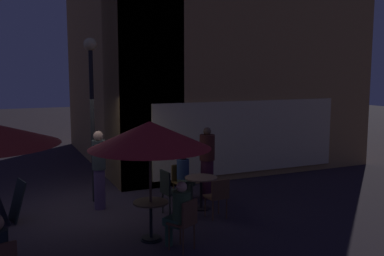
{
  "coord_description": "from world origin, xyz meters",
  "views": [
    {
      "loc": [
        -1.88,
        -9.83,
        3.16
      ],
      "look_at": [
        2.33,
        -0.36,
        1.81
      ],
      "focal_mm": 41.0,
      "sensor_mm": 36.0,
      "label": 1
    }
  ],
  "objects_px": {
    "patron_standing_5": "(207,163)",
    "patio_umbrella_1": "(150,135)",
    "street_lamp_near_corner": "(92,91)",
    "patron_standing_4": "(99,169)",
    "cafe_chair_4": "(181,179)",
    "patron_seated_3": "(184,173)",
    "cafe_table_1": "(151,214)",
    "cafe_table_2": "(201,186)",
    "cafe_chair_3": "(218,194)",
    "cafe_chair_2": "(185,220)",
    "menu_sandwich_board": "(8,202)",
    "patron_seated_2": "(179,211)",
    "cafe_chair_5": "(169,188)"
  },
  "relations": [
    {
      "from": "cafe_chair_2",
      "to": "cafe_chair_4",
      "type": "bearing_deg",
      "value": -49.9
    },
    {
      "from": "patron_seated_3",
      "to": "cafe_table_2",
      "type": "bearing_deg",
      "value": 0.0
    },
    {
      "from": "cafe_chair_3",
      "to": "patron_seated_2",
      "type": "xyz_separation_m",
      "value": [
        -1.37,
        -1.16,
        0.16
      ]
    },
    {
      "from": "patron_seated_2",
      "to": "cafe_table_2",
      "type": "bearing_deg",
      "value": -63.53
    },
    {
      "from": "cafe_chair_2",
      "to": "patron_standing_5",
      "type": "height_order",
      "value": "patron_standing_5"
    },
    {
      "from": "patron_seated_3",
      "to": "menu_sandwich_board",
      "type": "bearing_deg",
      "value": -101.74
    },
    {
      "from": "cafe_table_2",
      "to": "patron_standing_4",
      "type": "height_order",
      "value": "patron_standing_4"
    },
    {
      "from": "street_lamp_near_corner",
      "to": "patron_standing_5",
      "type": "xyz_separation_m",
      "value": [
        2.63,
        -0.87,
        -1.8
      ]
    },
    {
      "from": "cafe_chair_5",
      "to": "cafe_table_1",
      "type": "bearing_deg",
      "value": -130.3
    },
    {
      "from": "cafe_table_2",
      "to": "patio_umbrella_1",
      "type": "bearing_deg",
      "value": -141.28
    },
    {
      "from": "street_lamp_near_corner",
      "to": "cafe_chair_5",
      "type": "xyz_separation_m",
      "value": [
        1.31,
        -1.68,
        -2.09
      ]
    },
    {
      "from": "patron_seated_2",
      "to": "patron_seated_3",
      "type": "xyz_separation_m",
      "value": [
        1.21,
        2.62,
        0.0
      ]
    },
    {
      "from": "cafe_table_1",
      "to": "cafe_table_2",
      "type": "relative_size",
      "value": 1.0
    },
    {
      "from": "patron_seated_2",
      "to": "cafe_table_1",
      "type": "bearing_deg",
      "value": 0.0
    },
    {
      "from": "cafe_chair_5",
      "to": "patron_seated_3",
      "type": "height_order",
      "value": "patron_seated_3"
    },
    {
      "from": "cafe_table_2",
      "to": "cafe_chair_3",
      "type": "relative_size",
      "value": 0.86
    },
    {
      "from": "patron_standing_4",
      "to": "patron_standing_5",
      "type": "height_order",
      "value": "patron_standing_4"
    },
    {
      "from": "cafe_chair_2",
      "to": "patron_seated_2",
      "type": "distance_m",
      "value": 0.19
    },
    {
      "from": "cafe_chair_3",
      "to": "patio_umbrella_1",
      "type": "bearing_deg",
      "value": 105.55
    },
    {
      "from": "cafe_table_2",
      "to": "patron_standing_4",
      "type": "xyz_separation_m",
      "value": [
        -2.13,
        0.95,
        0.39
      ]
    },
    {
      "from": "patio_umbrella_1",
      "to": "patron_seated_2",
      "type": "height_order",
      "value": "patio_umbrella_1"
    },
    {
      "from": "street_lamp_near_corner",
      "to": "patron_standing_4",
      "type": "relative_size",
      "value": 2.17
    },
    {
      "from": "cafe_table_1",
      "to": "patron_seated_3",
      "type": "relative_size",
      "value": 0.6
    },
    {
      "from": "street_lamp_near_corner",
      "to": "cafe_chair_2",
      "type": "height_order",
      "value": "street_lamp_near_corner"
    },
    {
      "from": "cafe_chair_3",
      "to": "patron_standing_5",
      "type": "relative_size",
      "value": 0.49
    },
    {
      "from": "cafe_chair_4",
      "to": "patron_standing_5",
      "type": "relative_size",
      "value": 0.49
    },
    {
      "from": "menu_sandwich_board",
      "to": "patron_seated_2",
      "type": "xyz_separation_m",
      "value": [
        2.74,
        -2.72,
        0.26
      ]
    },
    {
      "from": "patio_umbrella_1",
      "to": "patron_seated_3",
      "type": "relative_size",
      "value": 1.83
    },
    {
      "from": "patron_seated_2",
      "to": "patron_standing_4",
      "type": "distance_m",
      "value": 2.99
    },
    {
      "from": "cafe_chair_2",
      "to": "cafe_chair_4",
      "type": "relative_size",
      "value": 1.05
    },
    {
      "from": "cafe_table_2",
      "to": "cafe_chair_4",
      "type": "height_order",
      "value": "cafe_chair_4"
    },
    {
      "from": "menu_sandwich_board",
      "to": "patron_seated_3",
      "type": "distance_m",
      "value": 3.96
    },
    {
      "from": "cafe_chair_5",
      "to": "patron_seated_2",
      "type": "distance_m",
      "value": 1.91
    },
    {
      "from": "patron_standing_5",
      "to": "patio_umbrella_1",
      "type": "bearing_deg",
      "value": 4.42
    },
    {
      "from": "cafe_table_1",
      "to": "cafe_table_2",
      "type": "height_order",
      "value": "same"
    },
    {
      "from": "street_lamp_near_corner",
      "to": "cafe_chair_4",
      "type": "bearing_deg",
      "value": -20.81
    },
    {
      "from": "cafe_chair_4",
      "to": "patron_standing_5",
      "type": "bearing_deg",
      "value": 69.7
    },
    {
      "from": "cafe_chair_2",
      "to": "patron_seated_2",
      "type": "xyz_separation_m",
      "value": [
        -0.07,
        0.13,
        0.13
      ]
    },
    {
      "from": "menu_sandwich_board",
      "to": "cafe_chair_2",
      "type": "bearing_deg",
      "value": -59.45
    },
    {
      "from": "cafe_chair_2",
      "to": "patio_umbrella_1",
      "type": "bearing_deg",
      "value": 0.0
    },
    {
      "from": "cafe_table_1",
      "to": "cafe_chair_3",
      "type": "distance_m",
      "value": 1.79
    },
    {
      "from": "menu_sandwich_board",
      "to": "patron_standing_5",
      "type": "xyz_separation_m",
      "value": [
        4.58,
        -0.07,
        0.46
      ]
    },
    {
      "from": "patio_umbrella_1",
      "to": "patron_standing_4",
      "type": "relative_size",
      "value": 1.25
    },
    {
      "from": "cafe_table_1",
      "to": "patio_umbrella_1",
      "type": "xyz_separation_m",
      "value": [
        0.0,
        0.0,
        1.48
      ]
    },
    {
      "from": "street_lamp_near_corner",
      "to": "cafe_table_1",
      "type": "xyz_separation_m",
      "value": [
        0.46,
        -2.92,
        -2.17
      ]
    },
    {
      "from": "cafe_chair_4",
      "to": "patron_seated_3",
      "type": "height_order",
      "value": "patron_seated_3"
    },
    {
      "from": "cafe_chair_4",
      "to": "patron_standing_5",
      "type": "height_order",
      "value": "patron_standing_5"
    },
    {
      "from": "street_lamp_near_corner",
      "to": "cafe_table_2",
      "type": "xyz_separation_m",
      "value": [
        2.13,
        -1.59,
        -2.14
      ]
    },
    {
      "from": "cafe_table_2",
      "to": "patron_standing_4",
      "type": "relative_size",
      "value": 0.41
    },
    {
      "from": "cafe_chair_3",
      "to": "cafe_chair_4",
      "type": "height_order",
      "value": "cafe_chair_4"
    }
  ]
}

